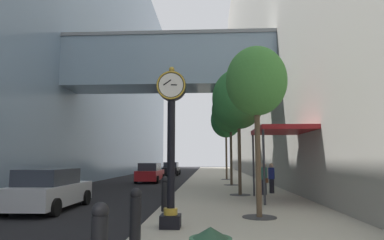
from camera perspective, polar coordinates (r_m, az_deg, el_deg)
ground_plane at (r=29.87m, az=-0.78°, el=-10.65°), size 110.00×110.00×0.00m
sidewalk_right at (r=32.82m, az=5.36°, el=-10.15°), size 6.53×80.00×0.14m
building_block_left at (r=38.10m, az=-20.39°, el=13.77°), size 24.09×80.00×30.33m
building_block_right at (r=37.10m, az=17.69°, el=17.22°), size 9.00×80.00×33.81m
street_clock at (r=9.22m, az=-3.66°, el=-3.00°), size 0.84×0.55×4.51m
bollard_second at (r=7.52m, az=-9.84°, el=-16.05°), size 0.26×0.26×1.23m
bollard_fourth at (r=12.15m, az=-4.78°, el=-12.55°), size 0.26×0.26×1.23m
street_tree_near at (r=11.30m, az=11.12°, el=6.49°), size 2.04×2.04×5.66m
street_tree_mid_near at (r=17.82m, az=8.11°, el=3.62°), size 2.84×2.84×6.72m
street_tree_mid_far at (r=24.33m, az=6.73°, el=1.55°), size 2.77×2.77×7.00m
street_tree_far at (r=30.84m, az=5.94°, el=-0.06°), size 2.85×2.85×7.12m
pedestrian_walking at (r=17.88m, az=12.43°, el=-9.81°), size 0.44×0.52×1.67m
pedestrian_by_clock at (r=18.84m, az=13.68°, el=-9.69°), size 0.47×0.47×1.62m
storefront_awning at (r=15.78m, az=15.20°, el=-1.92°), size 2.40×3.60×3.30m
car_red_near at (r=28.87m, az=-7.30°, el=-9.12°), size 2.01×4.66×1.66m
car_black_mid at (r=40.91m, az=-3.64°, el=-8.49°), size 2.04×4.21×1.61m
car_silver_far at (r=14.41m, az=-23.61°, el=-11.09°), size 2.11×4.40×1.62m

